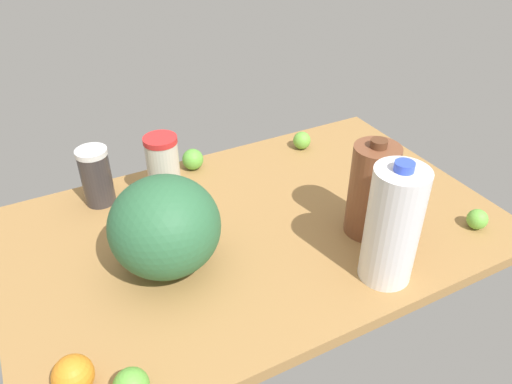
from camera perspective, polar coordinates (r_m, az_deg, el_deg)
countertop at (r=125.27cm, az=0.00°, el=-4.35°), size 120.00×76.00×3.00cm
chocolate_milk_jug at (r=119.06cm, az=13.07°, el=0.19°), size 10.80×10.80×24.96cm
tumbler_cup at (r=128.82cm, az=-10.49°, el=2.35°), size 8.45×8.45×19.45cm
watermelon at (r=108.02cm, az=-10.38°, el=-3.90°), size 24.01×24.01×21.88cm
shaker_bottle at (r=134.60cm, az=-17.80°, el=1.72°), size 7.99×7.99×15.68cm
milk_jug at (r=106.09cm, az=15.36°, el=-3.73°), size 11.29×11.29×28.60cm
lime_beside_bowl at (r=156.27cm, az=5.26°, el=5.89°), size 5.44×5.44×5.44cm
orange_far_back at (r=95.07cm, az=-20.18°, el=-19.08°), size 7.16×7.16×7.16cm
lime_near_front at (r=133.59cm, az=23.97°, el=-2.86°), size 5.06×5.06×5.06cm
lime_loose at (r=146.05cm, az=-7.23°, el=3.73°), size 6.15×6.15×6.15cm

